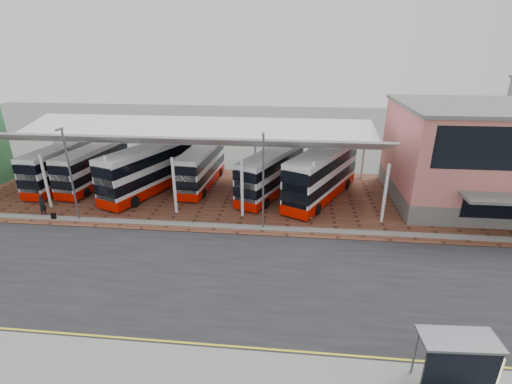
# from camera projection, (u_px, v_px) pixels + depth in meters

# --- Properties ---
(ground) EXTENTS (140.00, 140.00, 0.00)m
(ground) POSITION_uv_depth(u_px,v_px,m) (226.00, 270.00, 25.03)
(ground) COLOR #50534D
(road) EXTENTS (120.00, 14.00, 0.02)m
(road) POSITION_uv_depth(u_px,v_px,m) (223.00, 278.00, 24.11)
(road) COLOR black
(road) RESTS_ON ground
(forecourt) EXTENTS (72.00, 16.00, 0.06)m
(forecourt) POSITION_uv_depth(u_px,v_px,m) (269.00, 197.00, 36.83)
(forecourt) COLOR brown
(forecourt) RESTS_ON ground
(sidewalk) EXTENTS (120.00, 4.00, 0.14)m
(sidewalk) POSITION_uv_depth(u_px,v_px,m) (190.00, 381.00, 16.70)
(sidewalk) COLOR slate
(sidewalk) RESTS_ON ground
(north_kerb) EXTENTS (120.00, 0.80, 0.14)m
(north_kerb) POSITION_uv_depth(u_px,v_px,m) (239.00, 227.00, 30.73)
(north_kerb) COLOR slate
(north_kerb) RESTS_ON ground
(yellow_line_near) EXTENTS (120.00, 0.12, 0.01)m
(yellow_line_near) POSITION_uv_depth(u_px,v_px,m) (201.00, 348.00, 18.56)
(yellow_line_near) COLOR gold
(yellow_line_near) RESTS_ON road
(yellow_line_far) EXTENTS (120.00, 0.12, 0.01)m
(yellow_line_far) POSITION_uv_depth(u_px,v_px,m) (202.00, 344.00, 18.84)
(yellow_line_far) COLOR gold
(yellow_line_far) RESTS_ON road
(canopy) EXTENTS (37.00, 11.63, 7.07)m
(canopy) POSITION_uv_depth(u_px,v_px,m) (189.00, 136.00, 36.29)
(canopy) COLOR white
(canopy) RESTS_ON ground
(terminal) EXTENTS (18.40, 14.40, 9.25)m
(terminal) POSITION_uv_depth(u_px,v_px,m) (498.00, 156.00, 33.98)
(terminal) COLOR #5F5E5A
(terminal) RESTS_ON ground
(lamp_west) EXTENTS (0.16, 0.90, 8.07)m
(lamp_west) POSITION_uv_depth(u_px,v_px,m) (70.00, 172.00, 30.51)
(lamp_west) COLOR #525358
(lamp_west) RESTS_ON ground
(lamp_east) EXTENTS (0.16, 0.90, 8.07)m
(lamp_east) POSITION_uv_depth(u_px,v_px,m) (263.00, 179.00, 29.00)
(lamp_east) COLOR #525358
(lamp_east) RESTS_ON ground
(bus_0) EXTENTS (3.15, 10.52, 4.28)m
(bus_0) POSITION_uv_depth(u_px,v_px,m) (63.00, 166.00, 39.24)
(bus_0) COLOR silver
(bus_0) RESTS_ON forecourt
(bus_1) EXTENTS (3.47, 10.25, 4.14)m
(bus_1) POSITION_uv_depth(u_px,v_px,m) (93.00, 167.00, 39.13)
(bus_1) COLOR silver
(bus_1) RESTS_ON forecourt
(bus_2) EXTENTS (6.58, 11.65, 4.73)m
(bus_2) POSITION_uv_depth(u_px,v_px,m) (149.00, 170.00, 37.24)
(bus_2) COLOR silver
(bus_2) RESTS_ON forecourt
(bus_3) EXTENTS (3.02, 10.19, 4.15)m
(bus_3) POSITION_uv_depth(u_px,v_px,m) (202.00, 167.00, 39.02)
(bus_3) COLOR silver
(bus_3) RESTS_ON forecourt
(bus_4) EXTENTS (6.37, 10.61, 4.33)m
(bus_4) POSITION_uv_depth(u_px,v_px,m) (271.00, 173.00, 36.79)
(bus_4) COLOR silver
(bus_4) RESTS_ON forecourt
(bus_5) EXTENTS (7.70, 11.66, 4.83)m
(bus_5) POSITION_uv_depth(u_px,v_px,m) (322.00, 175.00, 35.62)
(bus_5) COLOR silver
(bus_5) RESTS_ON forecourt
(pedestrian) EXTENTS (0.62, 0.79, 1.89)m
(pedestrian) POSITION_uv_depth(u_px,v_px,m) (43.00, 205.00, 32.60)
(pedestrian) COLOR black
(pedestrian) RESTS_ON forecourt
(suitcase) EXTENTS (0.34, 0.25, 0.59)m
(suitcase) POSITION_uv_depth(u_px,v_px,m) (54.00, 216.00, 31.95)
(suitcase) COLOR black
(suitcase) RESTS_ON forecourt
(bus_shelter) EXTENTS (3.36, 1.67, 2.63)m
(bus_shelter) POSITION_uv_depth(u_px,v_px,m) (465.00, 362.00, 15.59)
(bus_shelter) COLOR black
(bus_shelter) RESTS_ON sidewalk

